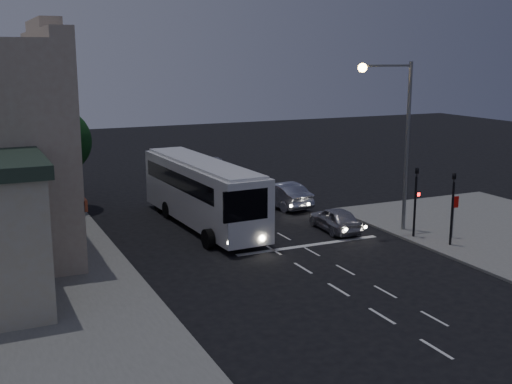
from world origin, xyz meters
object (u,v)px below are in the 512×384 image
car_sedan_b (231,180)px  traffic_signal_main (416,194)px  car_sedan_a (281,194)px  car_sedan_c (210,166)px  street_tree (58,138)px  regulatory_sign (454,210)px  tour_bus (202,191)px  streetlight (398,127)px  traffic_signal_side (453,200)px  car_suv (335,219)px

car_sedan_b → traffic_signal_main: bearing=110.7°
car_sedan_a → traffic_signal_main: bearing=99.4°
car_sedan_c → street_tree: street_tree is taller
traffic_signal_main → regulatory_sign: 2.14m
tour_bus → streetlight: 11.20m
street_tree → tour_bus: bearing=-47.2°
traffic_signal_side → street_tree: size_ratio=0.66×
car_sedan_b → car_sedan_c: bearing=-88.5°
tour_bus → car_sedan_c: 15.44m
car_sedan_b → streetlight: streetlight is taller
traffic_signal_main → street_tree: bearing=138.0°
car_sedan_c → traffic_signal_side: bearing=107.4°
traffic_signal_side → car_sedan_a: bearing=108.2°
car_sedan_b → traffic_signal_main: 16.22m
car_sedan_b → streetlight: bearing=111.1°
traffic_signal_side → street_tree: 23.24m
car_suv → regulatory_sign: size_ratio=1.79×
car_suv → regulatory_sign: bearing=143.0°
car_suv → car_sedan_c: car_sedan_c is taller
car_sedan_c → streetlight: bearing=106.3°
tour_bus → car_suv: (6.22, -4.06, -1.34)m
car_sedan_b → car_sedan_c: car_sedan_c is taller
traffic_signal_main → streetlight: 3.61m
car_sedan_a → car_sedan_c: bearing=-97.4°
traffic_signal_side → street_tree: (-16.51, 16.22, 2.08)m
traffic_signal_side → car_suv: bearing=126.2°
car_sedan_a → street_tree: street_tree is taller
regulatory_sign → street_tree: bearing=138.9°
streetlight → traffic_signal_main: bearing=-79.8°
streetlight → regulatory_sign: bearing=-51.3°
car_sedan_a → street_tree: 14.13m
traffic_signal_side → tour_bus: bearing=137.5°
tour_bus → car_suv: size_ratio=3.10×
car_sedan_c → traffic_signal_main: 21.63m
regulatory_sign → traffic_signal_side: bearing=-136.1°
car_sedan_a → street_tree: bearing=-29.3°
car_sedan_c → streetlight: 20.72m
car_sedan_a → car_sedan_c: car_sedan_a is taller
car_sedan_c → traffic_signal_side: size_ratio=1.35×
tour_bus → regulatory_sign: tour_bus is taller
regulatory_sign → streetlight: 5.18m
car_sedan_a → traffic_signal_main: (3.05, -9.42, 1.62)m
car_suv → car_sedan_a: 6.40m
car_sedan_a → car_sedan_b: size_ratio=1.05×
car_suv → car_sedan_c: bearing=-85.0°
car_sedan_b → car_suv: bearing=100.9°
car_sedan_a → street_tree: (-12.75, 4.83, 3.70)m
street_tree → car_sedan_c: bearing=29.5°
car_sedan_a → street_tree: size_ratio=0.78×
car_suv → street_tree: street_tree is taller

